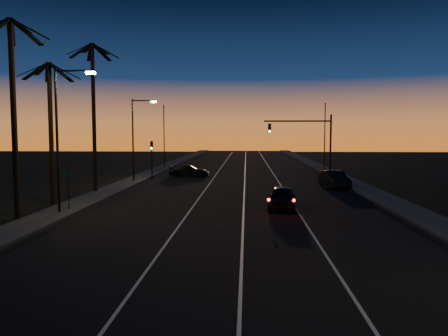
# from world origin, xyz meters

# --- Properties ---
(road) EXTENTS (20.00, 170.00, 0.01)m
(road) POSITION_xyz_m (0.00, 30.00, 0.01)
(road) COLOR black
(road) RESTS_ON ground
(sidewalk_left) EXTENTS (2.40, 170.00, 0.16)m
(sidewalk_left) POSITION_xyz_m (-11.20, 30.00, 0.08)
(sidewalk_left) COLOR #333431
(sidewalk_left) RESTS_ON ground
(sidewalk_right) EXTENTS (2.40, 170.00, 0.16)m
(sidewalk_right) POSITION_xyz_m (11.20, 30.00, 0.08)
(sidewalk_right) COLOR #333431
(sidewalk_right) RESTS_ON ground
(lane_stripe_left) EXTENTS (0.12, 160.00, 0.01)m
(lane_stripe_left) POSITION_xyz_m (-3.00, 30.00, 0.02)
(lane_stripe_left) COLOR silver
(lane_stripe_left) RESTS_ON road
(lane_stripe_mid) EXTENTS (0.12, 160.00, 0.01)m
(lane_stripe_mid) POSITION_xyz_m (0.50, 30.00, 0.02)
(lane_stripe_mid) COLOR silver
(lane_stripe_mid) RESTS_ON road
(lane_stripe_right) EXTENTS (0.12, 160.00, 0.01)m
(lane_stripe_right) POSITION_xyz_m (4.00, 30.00, 0.02)
(lane_stripe_right) COLOR silver
(lane_stripe_right) RESTS_ON road
(palm_near) EXTENTS (4.25, 4.16, 11.53)m
(palm_near) POSITION_xyz_m (-12.60, 18.00, 7.07)
(palm_near) COLOR black
(palm_near) RESTS_ON ground
(palm_mid) EXTENTS (4.25, 4.16, 10.03)m
(palm_mid) POSITION_xyz_m (-13.20, 24.00, 6.25)
(palm_mid) COLOR black
(palm_mid) RESTS_ON ground
(palm_far) EXTENTS (4.25, 4.16, 12.53)m
(palm_far) POSITION_xyz_m (-12.20, 30.00, 7.61)
(palm_far) COLOR black
(palm_far) RESTS_ON ground
(streetlight_left_near) EXTENTS (2.55, 0.26, 9.00)m
(streetlight_left_near) POSITION_xyz_m (-10.70, 20.00, 5.32)
(streetlight_left_near) COLOR black
(streetlight_left_near) RESTS_ON ground
(streetlight_left_far) EXTENTS (2.55, 0.26, 8.50)m
(streetlight_left_far) POSITION_xyz_m (-10.69, 38.00, 5.06)
(streetlight_left_far) COLOR black
(streetlight_left_far) RESTS_ON ground
(street_sign) EXTENTS (0.70, 0.06, 2.60)m
(street_sign) POSITION_xyz_m (-10.80, 21.00, 1.66)
(street_sign) COLOR black
(street_sign) RESTS_ON ground
(signal_mast) EXTENTS (7.10, 0.41, 7.00)m
(signal_mast) POSITION_xyz_m (7.14, 39.99, 4.78)
(signal_mast) COLOR black
(signal_mast) RESTS_ON ground
(signal_post) EXTENTS (0.28, 0.37, 4.20)m
(signal_post) POSITION_xyz_m (-9.50, 39.98, 2.89)
(signal_post) COLOR black
(signal_post) RESTS_ON ground
(far_pole_left) EXTENTS (0.14, 0.14, 9.00)m
(far_pole_left) POSITION_xyz_m (-11.00, 55.00, 4.50)
(far_pole_left) COLOR black
(far_pole_left) RESTS_ON ground
(far_pole_right) EXTENTS (0.14, 0.14, 9.00)m
(far_pole_right) POSITION_xyz_m (11.00, 52.00, 4.50)
(far_pole_right) COLOR black
(far_pole_right) RESTS_ON ground
(lead_car) EXTENTS (2.21, 5.09, 1.51)m
(lead_car) POSITION_xyz_m (3.06, 22.68, 0.77)
(lead_car) COLOR black
(lead_car) RESTS_ON road
(right_car) EXTENTS (2.31, 4.97, 1.58)m
(right_car) POSITION_xyz_m (8.78, 34.13, 0.80)
(right_car) COLOR black
(right_car) RESTS_ON road
(cross_car) EXTENTS (4.86, 2.33, 1.37)m
(cross_car) POSITION_xyz_m (-6.02, 43.62, 0.69)
(cross_car) COLOR black
(cross_car) RESTS_ON road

